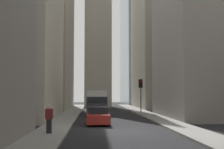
% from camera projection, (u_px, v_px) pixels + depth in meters
% --- Properties ---
extents(ground_plane, '(135.00, 135.00, 0.00)m').
position_uv_depth(ground_plane, '(121.00, 132.00, 20.37)').
color(ground_plane, black).
extents(sidewalk_right, '(90.00, 2.20, 0.14)m').
position_uv_depth(sidewalk_right, '(52.00, 131.00, 20.10)').
color(sidewalk_right, gray).
rests_on(sidewalk_right, ground_plane).
extents(sidewalk_left, '(90.00, 2.20, 0.14)m').
position_uv_depth(sidewalk_left, '(188.00, 130.00, 20.64)').
color(sidewalk_left, gray).
rests_on(sidewalk_left, ground_plane).
extents(building_left_far, '(16.18, 10.00, 31.90)m').
position_uv_depth(building_left_far, '(166.00, 15.00, 53.15)').
color(building_left_far, '#A8A091').
rests_on(building_left_far, ground_plane).
extents(building_left_midfar, '(13.57, 10.00, 19.14)m').
position_uv_depth(building_left_midfar, '(211.00, 27.00, 32.79)').
color(building_left_midfar, gray).
rests_on(building_left_midfar, ground_plane).
extents(building_right_midfar, '(14.78, 10.00, 20.43)m').
position_uv_depth(building_right_midfar, '(8.00, 18.00, 31.76)').
color(building_right_midfar, beige).
rests_on(building_right_midfar, ground_plane).
extents(building_right_far, '(19.02, 10.50, 28.70)m').
position_uv_depth(building_right_far, '(40.00, 22.00, 51.37)').
color(building_right_far, '#A8A091').
rests_on(building_right_far, ground_plane).
extents(church_spire, '(5.35, 5.35, 34.76)m').
position_uv_depth(church_spire, '(98.00, 10.00, 58.11)').
color(church_spire, '#B7B2A5').
rests_on(church_spire, ground_plane).
extents(delivery_truck, '(6.46, 2.25, 2.84)m').
position_uv_depth(delivery_truck, '(97.00, 102.00, 36.21)').
color(delivery_truck, silver).
rests_on(delivery_truck, ground_plane).
extents(sedan_red, '(4.30, 1.78, 1.42)m').
position_uv_depth(sedan_red, '(98.00, 116.00, 25.09)').
color(sedan_red, maroon).
rests_on(sedan_red, ground_plane).
extents(traffic_light_midblock, '(0.43, 0.52, 4.17)m').
position_uv_depth(traffic_light_midblock, '(141.00, 88.00, 39.51)').
color(traffic_light_midblock, black).
rests_on(traffic_light_midblock, sidewalk_left).
extents(pedestrian, '(0.26, 0.44, 1.71)m').
position_uv_depth(pedestrian, '(49.00, 118.00, 18.45)').
color(pedestrian, black).
rests_on(pedestrian, sidewalk_right).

